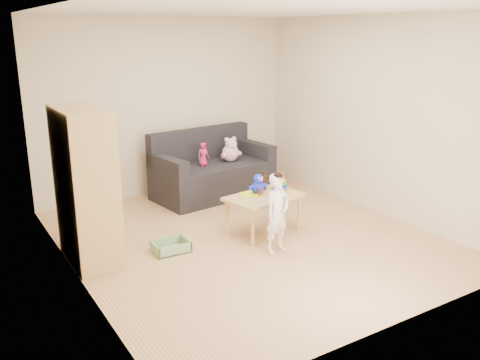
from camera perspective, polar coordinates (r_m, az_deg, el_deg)
room at (r=5.76m, az=0.89°, el=5.56°), size 4.50×4.50×4.50m
wardrobe at (r=5.52m, az=-16.93°, el=-0.71°), size 0.46×0.91×1.65m
sofa at (r=7.62m, az=-2.98°, el=0.05°), size 1.85×1.09×0.49m
play_table at (r=6.21m, az=2.67°, el=-3.84°), size 0.99×0.71×0.47m
storage_bin at (r=5.79m, az=-7.76°, el=-7.39°), size 0.40×0.31×0.12m
toddler at (r=5.62m, az=4.20°, el=-3.89°), size 0.36×0.27×0.87m
pink_bear at (r=7.67m, az=-1.09°, el=3.28°), size 0.34×0.31×0.31m
doll at (r=7.39m, az=-4.15°, el=2.86°), size 0.18×0.13×0.34m
ring_stacker at (r=6.33m, az=4.38°, el=-0.35°), size 0.21×0.21×0.23m
brown_bottle at (r=6.34m, az=2.65°, el=-0.20°), size 0.08×0.08×0.24m
blue_plush at (r=6.16m, az=2.01°, el=-0.41°), size 0.22×0.18×0.26m
wooden_figure at (r=6.09m, az=2.20°, el=-1.32°), size 0.05×0.04×0.12m
yellow_book at (r=6.15m, az=1.17°, el=-1.60°), size 0.23×0.23×0.02m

